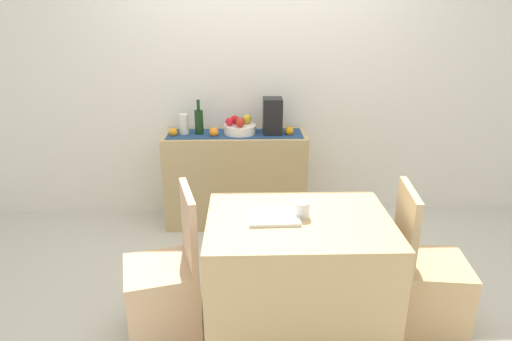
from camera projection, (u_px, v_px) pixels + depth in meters
The scene contains 21 objects.
ground_plane at pixel (265, 279), 3.20m from camera, with size 6.40×6.40×0.02m, color beige.
room_wall_rear at pixel (260, 67), 3.84m from camera, with size 6.40×0.06×2.70m, color silver.
sideboard_console at pixel (236, 179), 3.91m from camera, with size 1.21×0.42×0.82m, color tan.
table_runner at pixel (235, 134), 3.77m from camera, with size 1.14×0.32×0.01m, color navy.
fruit_bowl at pixel (240, 129), 3.76m from camera, with size 0.27×0.27×0.07m, color white.
apple_upper at pixel (235, 119), 3.78m from camera, with size 0.07×0.07×0.07m, color red.
apple_front at pixel (240, 121), 3.72m from camera, with size 0.07×0.07×0.07m, color #A9352B.
apple_right at pixel (230, 122), 3.71m from camera, with size 0.07×0.07×0.07m, color red.
apple_center at pixel (247, 119), 3.78m from camera, with size 0.08×0.08×0.08m, color gold.
apple_rear at pixel (240, 123), 3.66m from camera, with size 0.07×0.07×0.07m, color red.
wine_bottle at pixel (199, 121), 3.72m from camera, with size 0.07×0.07×0.30m.
coffee_maker at pixel (272, 116), 3.72m from camera, with size 0.16×0.18×0.31m, color black.
ceramic_vase at pixel (184, 124), 3.73m from camera, with size 0.08×0.08×0.17m, color silver.
orange_loose_near_bowl at pixel (214, 132), 3.68m from camera, with size 0.08×0.08×0.08m, color orange.
orange_loose_end at pixel (289, 131), 3.73m from camera, with size 0.07×0.07×0.07m, color orange.
orange_loose_far at pixel (173, 132), 3.70m from camera, with size 0.07×0.07×0.07m, color orange.
dining_table at pixel (297, 276), 2.57m from camera, with size 1.02×0.75×0.74m, color tan.
open_book at pixel (273, 217), 2.44m from camera, with size 0.28×0.21×0.02m, color white.
coffee_cup at pixel (302, 209), 2.45m from camera, with size 0.08×0.08×0.09m, color silver.
chair_near_window at pixel (165, 293), 2.59m from camera, with size 0.49×0.49×0.90m.
chair_by_corner at pixel (427, 289), 2.63m from camera, with size 0.44×0.44×0.90m.
Camera 1 is at (-0.14, -2.73, 1.84)m, focal length 31.09 mm.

